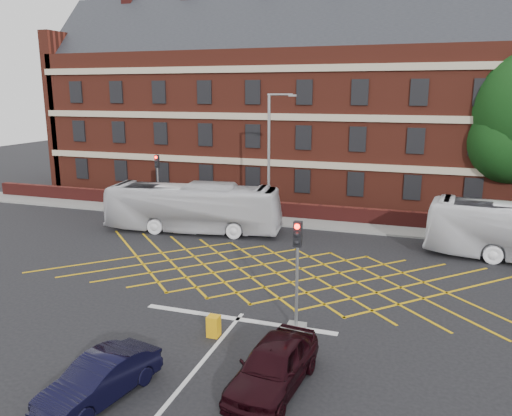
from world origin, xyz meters
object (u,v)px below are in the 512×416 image
(direction_signs, at_px, (133,194))
(car_navy, at_px, (100,379))
(traffic_light_near, at_px, (297,287))
(traffic_light_far, at_px, (158,188))
(bus_left, at_px, (193,208))
(car_maroon, at_px, (274,365))
(street_lamp, at_px, (270,185))
(utility_cabinet, at_px, (214,326))

(direction_signs, bearing_deg, car_navy, -60.28)
(traffic_light_near, relative_size, traffic_light_far, 1.00)
(bus_left, xyz_separation_m, direction_signs, (-6.66, 3.53, -0.19))
(car_maroon, xyz_separation_m, street_lamp, (-5.39, 17.21, 2.24))
(car_maroon, height_order, traffic_light_far, traffic_light_far)
(car_navy, bearing_deg, direction_signs, 131.61)
(direction_signs, bearing_deg, street_lamp, -7.74)
(utility_cabinet, bearing_deg, car_navy, -109.20)
(bus_left, distance_m, car_maroon, 18.17)
(direction_signs, distance_m, utility_cabinet, 21.20)
(traffic_light_near, bearing_deg, direction_signs, 137.75)
(car_maroon, height_order, utility_cabinet, car_maroon)
(bus_left, bearing_deg, direction_signs, 54.86)
(bus_left, xyz_separation_m, car_maroon, (9.93, -15.20, -0.82))
(bus_left, distance_m, traffic_light_near, 14.87)
(car_maroon, height_order, street_lamp, street_lamp)
(car_navy, xyz_separation_m, traffic_light_near, (4.39, 6.08, 1.11))
(car_maroon, height_order, direction_signs, direction_signs)
(traffic_light_far, height_order, direction_signs, traffic_light_far)
(traffic_light_near, height_order, direction_signs, traffic_light_near)
(traffic_light_near, xyz_separation_m, street_lamp, (-5.13, 13.31, 1.22))
(car_navy, bearing_deg, street_lamp, 104.08)
(bus_left, height_order, traffic_light_near, traffic_light_near)
(car_maroon, relative_size, traffic_light_near, 1.03)
(car_navy, distance_m, car_maroon, 5.14)
(traffic_light_far, distance_m, direction_signs, 1.94)
(car_navy, height_order, street_lamp, street_lamp)
(bus_left, xyz_separation_m, car_navy, (5.27, -17.38, -0.92))
(traffic_light_far, relative_size, street_lamp, 0.49)
(direction_signs, bearing_deg, utility_cabinet, -50.21)
(car_navy, height_order, direction_signs, direction_signs)
(car_navy, relative_size, street_lamp, 0.45)
(bus_left, xyz_separation_m, utility_cabinet, (6.89, -12.74, -1.17))
(street_lamp, bearing_deg, traffic_light_near, -68.92)
(bus_left, relative_size, car_navy, 2.85)
(traffic_light_near, distance_m, utility_cabinet, 3.41)
(car_maroon, xyz_separation_m, traffic_light_far, (-14.82, 19.43, 1.01))
(traffic_light_near, relative_size, utility_cabinet, 5.36)
(traffic_light_far, bearing_deg, car_navy, -64.81)
(car_maroon, distance_m, direction_signs, 25.03)
(car_maroon, bearing_deg, street_lamp, 113.64)
(street_lamp, bearing_deg, traffic_light_far, 166.75)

